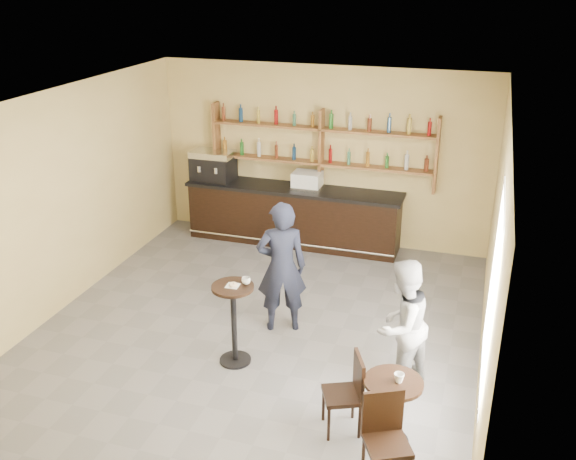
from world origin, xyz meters
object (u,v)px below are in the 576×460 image
(man_main, at_px, (282,267))
(cafe_table, at_px, (391,412))
(bar_counter, at_px, (293,215))
(chair_south, at_px, (387,444))
(pastry_case, at_px, (307,181))
(espresso_machine, at_px, (213,165))
(chair_west, at_px, (342,394))
(patron_second, at_px, (401,325))
(pedestal_table, at_px, (234,324))

(man_main, relative_size, cafe_table, 2.40)
(bar_counter, distance_m, chair_south, 6.04)
(cafe_table, bearing_deg, bar_counter, 118.06)
(cafe_table, bearing_deg, chair_south, -85.24)
(pastry_case, bearing_deg, espresso_machine, -178.41)
(bar_counter, height_order, chair_west, bar_counter)
(pastry_case, bearing_deg, chair_south, -64.82)
(chair_south, bearing_deg, patron_second, 67.49)
(bar_counter, relative_size, pedestal_table, 3.59)
(bar_counter, height_order, man_main, man_main)
(bar_counter, bearing_deg, espresso_machine, 180.00)
(pastry_case, height_order, chair_west, pastry_case)
(bar_counter, height_order, espresso_machine, espresso_machine)
(man_main, relative_size, chair_west, 2.06)
(cafe_table, xyz_separation_m, chair_west, (-0.55, 0.05, 0.07))
(bar_counter, distance_m, man_main, 3.06)
(espresso_machine, relative_size, man_main, 0.41)
(pedestal_table, relative_size, cafe_table, 1.40)
(cafe_table, xyz_separation_m, chair_south, (0.05, -0.60, 0.09))
(pedestal_table, bearing_deg, chair_south, -34.51)
(cafe_table, bearing_deg, pastry_case, 115.67)
(bar_counter, distance_m, cafe_table, 5.48)
(espresso_machine, height_order, cafe_table, espresso_machine)
(pastry_case, xyz_separation_m, man_main, (0.48, -2.94, -0.28))
(espresso_machine, relative_size, chair_south, 0.80)
(man_main, bearing_deg, cafe_table, 112.32)
(bar_counter, bearing_deg, chair_west, -67.03)
(pastry_case, xyz_separation_m, chair_west, (1.78, -4.79, -0.76))
(chair_west, distance_m, patron_second, 1.18)
(pastry_case, distance_m, chair_west, 5.16)
(bar_counter, xyz_separation_m, espresso_machine, (-1.55, 0.00, 0.81))
(espresso_machine, relative_size, cafe_table, 0.97)
(chair_west, relative_size, patron_second, 0.56)
(bar_counter, height_order, patron_second, patron_second)
(patron_second, bearing_deg, espresso_machine, -104.43)
(espresso_machine, distance_m, chair_west, 6.04)
(espresso_machine, height_order, chair_south, espresso_machine)
(chair_south, bearing_deg, pastry_case, 86.49)
(cafe_table, relative_size, chair_south, 0.82)
(pastry_case, xyz_separation_m, patron_second, (2.24, -3.76, -0.40))
(chair_south, bearing_deg, espresso_machine, 100.46)
(espresso_machine, xyz_separation_m, man_main, (2.29, -2.94, -0.40))
(man_main, height_order, chair_west, man_main)
(bar_counter, relative_size, chair_west, 4.29)
(espresso_machine, height_order, pedestal_table, espresso_machine)
(espresso_machine, distance_m, man_main, 3.75)
(espresso_machine, bearing_deg, cafe_table, -44.54)
(espresso_machine, distance_m, cafe_table, 6.43)
(pedestal_table, bearing_deg, chair_west, -28.35)
(pedestal_table, distance_m, man_main, 1.10)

